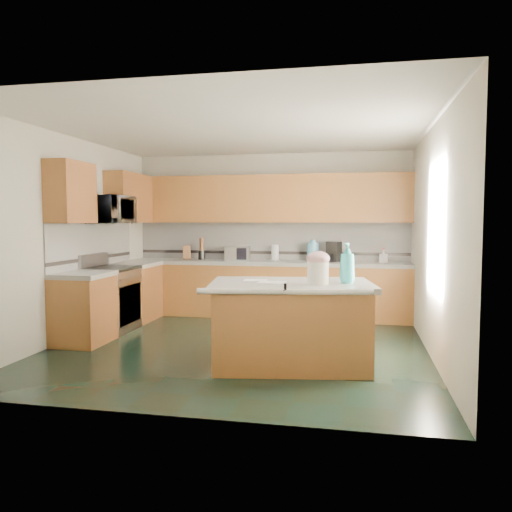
% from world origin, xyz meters
% --- Properties ---
extents(floor, '(4.60, 4.60, 0.00)m').
position_xyz_m(floor, '(0.00, 0.00, 0.00)').
color(floor, black).
rests_on(floor, ground).
extents(ceiling, '(4.60, 4.60, 0.00)m').
position_xyz_m(ceiling, '(0.00, 0.00, 2.70)').
color(ceiling, white).
rests_on(ceiling, ground).
extents(wall_back, '(4.60, 0.04, 2.70)m').
position_xyz_m(wall_back, '(0.00, 2.32, 1.35)').
color(wall_back, beige).
rests_on(wall_back, ground).
extents(wall_front, '(4.60, 0.04, 2.70)m').
position_xyz_m(wall_front, '(0.00, -2.32, 1.35)').
color(wall_front, beige).
rests_on(wall_front, ground).
extents(wall_left, '(0.04, 4.60, 2.70)m').
position_xyz_m(wall_left, '(-2.32, 0.00, 1.35)').
color(wall_left, beige).
rests_on(wall_left, ground).
extents(wall_right, '(0.04, 4.60, 2.70)m').
position_xyz_m(wall_right, '(2.32, 0.00, 1.35)').
color(wall_right, beige).
rests_on(wall_right, ground).
extents(back_base_cab, '(4.60, 0.60, 0.86)m').
position_xyz_m(back_base_cab, '(0.00, 2.00, 0.43)').
color(back_base_cab, '#5C3219').
rests_on(back_base_cab, ground).
extents(back_countertop, '(4.60, 0.64, 0.06)m').
position_xyz_m(back_countertop, '(0.00, 2.00, 0.89)').
color(back_countertop, white).
rests_on(back_countertop, back_base_cab).
extents(back_upper_cab, '(4.60, 0.33, 0.78)m').
position_xyz_m(back_upper_cab, '(0.00, 2.13, 1.94)').
color(back_upper_cab, '#5C3219').
rests_on(back_upper_cab, wall_back).
extents(back_backsplash, '(4.60, 0.02, 0.63)m').
position_xyz_m(back_backsplash, '(0.00, 2.29, 1.24)').
color(back_backsplash, silver).
rests_on(back_backsplash, back_countertop).
extents(back_accent_band, '(4.60, 0.01, 0.05)m').
position_xyz_m(back_accent_band, '(0.00, 2.28, 1.04)').
color(back_accent_band, black).
rests_on(back_accent_band, back_countertop).
extents(left_base_cab_rear, '(0.60, 0.82, 0.86)m').
position_xyz_m(left_base_cab_rear, '(-2.00, 1.29, 0.43)').
color(left_base_cab_rear, '#5C3219').
rests_on(left_base_cab_rear, ground).
extents(left_counter_rear, '(0.64, 0.82, 0.06)m').
position_xyz_m(left_counter_rear, '(-2.00, 1.29, 0.89)').
color(left_counter_rear, white).
rests_on(left_counter_rear, left_base_cab_rear).
extents(left_base_cab_front, '(0.60, 0.72, 0.86)m').
position_xyz_m(left_base_cab_front, '(-2.00, -0.24, 0.43)').
color(left_base_cab_front, '#5C3219').
rests_on(left_base_cab_front, ground).
extents(left_counter_front, '(0.64, 0.72, 0.06)m').
position_xyz_m(left_counter_front, '(-2.00, -0.24, 0.89)').
color(left_counter_front, white).
rests_on(left_counter_front, left_base_cab_front).
extents(left_backsplash, '(0.02, 2.30, 0.63)m').
position_xyz_m(left_backsplash, '(-2.29, 0.55, 1.24)').
color(left_backsplash, silver).
rests_on(left_backsplash, wall_left).
extents(left_accent_band, '(0.01, 2.30, 0.05)m').
position_xyz_m(left_accent_band, '(-2.28, 0.55, 1.04)').
color(left_accent_band, black).
rests_on(left_accent_band, wall_left).
extents(left_upper_cab_rear, '(0.33, 1.09, 0.78)m').
position_xyz_m(left_upper_cab_rear, '(-2.13, 1.42, 1.94)').
color(left_upper_cab_rear, '#5C3219').
rests_on(left_upper_cab_rear, wall_left).
extents(left_upper_cab_front, '(0.33, 0.72, 0.78)m').
position_xyz_m(left_upper_cab_front, '(-2.13, -0.24, 1.94)').
color(left_upper_cab_front, '#5C3219').
rests_on(left_upper_cab_front, wall_left).
extents(range_body, '(0.60, 0.76, 0.88)m').
position_xyz_m(range_body, '(-2.00, 0.50, 0.44)').
color(range_body, '#B7B7BC').
rests_on(range_body, ground).
extents(range_oven_door, '(0.02, 0.68, 0.55)m').
position_xyz_m(range_oven_door, '(-1.71, 0.50, 0.40)').
color(range_oven_door, black).
rests_on(range_oven_door, range_body).
extents(range_cooktop, '(0.62, 0.78, 0.04)m').
position_xyz_m(range_cooktop, '(-2.00, 0.50, 0.90)').
color(range_cooktop, black).
rests_on(range_cooktop, range_body).
extents(range_handle, '(0.02, 0.66, 0.02)m').
position_xyz_m(range_handle, '(-1.68, 0.50, 0.78)').
color(range_handle, '#B7B7BC').
rests_on(range_handle, range_body).
extents(range_backguard, '(0.06, 0.76, 0.18)m').
position_xyz_m(range_backguard, '(-2.26, 0.50, 1.02)').
color(range_backguard, '#B7B7BC').
rests_on(range_backguard, range_body).
extents(microwave, '(0.50, 0.73, 0.41)m').
position_xyz_m(microwave, '(-2.00, 0.50, 1.73)').
color(microwave, '#B7B7BC').
rests_on(microwave, wall_left).
extents(island_base, '(1.75, 1.17, 0.86)m').
position_xyz_m(island_base, '(0.75, -0.71, 0.43)').
color(island_base, '#5C3219').
rests_on(island_base, ground).
extents(island_top, '(1.86, 1.29, 0.06)m').
position_xyz_m(island_top, '(0.75, -0.71, 0.89)').
color(island_top, white).
rests_on(island_top, island_base).
extents(island_bullnose, '(1.71, 0.33, 0.06)m').
position_xyz_m(island_bullnose, '(0.75, -1.23, 0.89)').
color(island_bullnose, white).
rests_on(island_bullnose, island_base).
extents(treat_jar, '(0.29, 0.29, 0.23)m').
position_xyz_m(treat_jar, '(1.05, -0.83, 1.04)').
color(treat_jar, white).
rests_on(treat_jar, island_top).
extents(treat_jar_lid, '(0.24, 0.24, 0.15)m').
position_xyz_m(treat_jar_lid, '(1.05, -0.83, 1.19)').
color(treat_jar_lid, '#D2989C').
rests_on(treat_jar_lid, treat_jar).
extents(treat_jar_knob, '(0.08, 0.03, 0.03)m').
position_xyz_m(treat_jar_knob, '(1.05, -0.83, 1.24)').
color(treat_jar_knob, tan).
rests_on(treat_jar_knob, treat_jar_lid).
extents(treat_jar_knob_end_l, '(0.04, 0.04, 0.04)m').
position_xyz_m(treat_jar_knob_end_l, '(1.01, -0.83, 1.24)').
color(treat_jar_knob_end_l, tan).
rests_on(treat_jar_knob_end_l, treat_jar_lid).
extents(treat_jar_knob_end_r, '(0.04, 0.04, 0.04)m').
position_xyz_m(treat_jar_knob_end_r, '(1.09, -0.83, 1.24)').
color(treat_jar_knob_end_r, tan).
rests_on(treat_jar_knob_end_r, treat_jar_lid).
extents(soap_bottle_island, '(0.21, 0.21, 0.43)m').
position_xyz_m(soap_bottle_island, '(1.34, -0.65, 1.13)').
color(soap_bottle_island, teal).
rests_on(soap_bottle_island, island_top).
extents(paper_sheet_a, '(0.30, 0.25, 0.00)m').
position_xyz_m(paper_sheet_a, '(0.55, -0.77, 0.92)').
color(paper_sheet_a, white).
rests_on(paper_sheet_a, island_top).
extents(paper_sheet_b, '(0.27, 0.21, 0.00)m').
position_xyz_m(paper_sheet_b, '(0.34, -0.63, 0.92)').
color(paper_sheet_b, white).
rests_on(paper_sheet_b, island_top).
extents(clamp_body, '(0.04, 0.09, 0.08)m').
position_xyz_m(clamp_body, '(0.76, -1.21, 0.93)').
color(clamp_body, black).
rests_on(clamp_body, island_top).
extents(clamp_handle, '(0.01, 0.06, 0.01)m').
position_xyz_m(clamp_handle, '(0.76, -1.26, 0.91)').
color(clamp_handle, black).
rests_on(clamp_handle, island_top).
extents(knife_block, '(0.18, 0.21, 0.25)m').
position_xyz_m(knife_block, '(-1.40, 2.05, 1.04)').
color(knife_block, '#472814').
rests_on(knife_block, back_countertop).
extents(utensil_crock, '(0.12, 0.12, 0.15)m').
position_xyz_m(utensil_crock, '(-1.14, 2.08, 0.99)').
color(utensil_crock, black).
rests_on(utensil_crock, back_countertop).
extents(utensil_bundle, '(0.07, 0.07, 0.22)m').
position_xyz_m(utensil_bundle, '(-1.14, 2.08, 1.18)').
color(utensil_bundle, '#472814').
rests_on(utensil_bundle, utensil_crock).
extents(toaster_oven, '(0.43, 0.32, 0.23)m').
position_xyz_m(toaster_oven, '(-0.51, 2.05, 1.04)').
color(toaster_oven, '#B7B7BC').
rests_on(toaster_oven, back_countertop).
extents(toaster_oven_door, '(0.36, 0.01, 0.19)m').
position_xyz_m(toaster_oven_door, '(-0.51, 1.92, 1.04)').
color(toaster_oven_door, black).
rests_on(toaster_oven_door, toaster_oven).
extents(paper_towel, '(0.12, 0.12, 0.26)m').
position_xyz_m(paper_towel, '(0.12, 2.10, 1.05)').
color(paper_towel, white).
rests_on(paper_towel, back_countertop).
extents(paper_towel_base, '(0.18, 0.18, 0.01)m').
position_xyz_m(paper_towel_base, '(0.12, 2.10, 0.93)').
color(paper_towel_base, '#B7B7BC').
rests_on(paper_towel_base, back_countertop).
extents(water_jug, '(0.19, 0.19, 0.31)m').
position_xyz_m(water_jug, '(0.75, 2.06, 1.07)').
color(water_jug, teal).
rests_on(water_jug, back_countertop).
extents(water_jug_neck, '(0.09, 0.09, 0.04)m').
position_xyz_m(water_jug_neck, '(0.75, 2.06, 1.25)').
color(water_jug_neck, teal).
rests_on(water_jug_neck, water_jug).
extents(coffee_maker, '(0.26, 0.27, 0.32)m').
position_xyz_m(coffee_maker, '(1.08, 2.08, 1.08)').
color(coffee_maker, black).
rests_on(coffee_maker, back_countertop).
extents(coffee_carafe, '(0.13, 0.13, 0.13)m').
position_xyz_m(coffee_carafe, '(1.08, 2.03, 0.99)').
color(coffee_carafe, black).
rests_on(coffee_carafe, back_countertop).
extents(soap_bottle_back, '(0.13, 0.13, 0.21)m').
position_xyz_m(soap_bottle_back, '(1.86, 2.05, 1.02)').
color(soap_bottle_back, white).
rests_on(soap_bottle_back, back_countertop).
extents(soap_back_cap, '(0.02, 0.02, 0.03)m').
position_xyz_m(soap_back_cap, '(1.86, 2.05, 1.14)').
color(soap_back_cap, red).
rests_on(soap_back_cap, soap_bottle_back).
extents(window_light_proxy, '(0.02, 1.40, 1.10)m').
position_xyz_m(window_light_proxy, '(2.29, -0.20, 1.50)').
color(window_light_proxy, white).
rests_on(window_light_proxy, wall_right).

